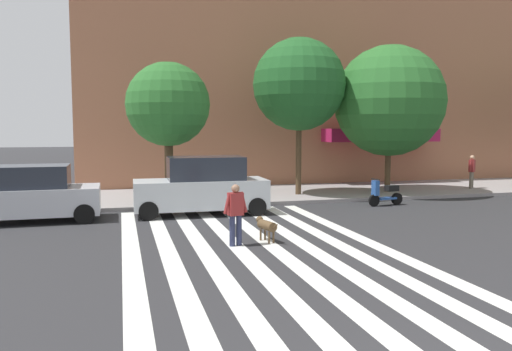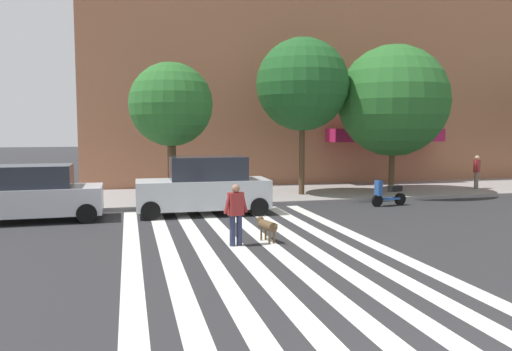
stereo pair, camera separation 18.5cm
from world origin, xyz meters
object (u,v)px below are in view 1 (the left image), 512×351
(street_tree_nearest, at_px, (168,105))
(dog_on_leash, at_px, (266,225))
(parked_car_behind_first, at_px, (202,187))
(street_tree_further, at_px, (389,101))
(parked_car_near_curb, at_px, (27,195))
(street_tree_middle, at_px, (299,85))
(pedestrian_dog_walker, at_px, (236,211))
(parked_scooter, at_px, (386,194))
(pedestrian_bystander, at_px, (472,170))

(street_tree_nearest, bearing_deg, dog_on_leash, -75.22)
(street_tree_nearest, distance_m, dog_on_leash, 8.42)
(parked_car_behind_first, height_order, street_tree_further, street_tree_further)
(street_tree_nearest, bearing_deg, parked_car_near_curb, -152.83)
(parked_car_behind_first, distance_m, dog_on_leash, 4.98)
(street_tree_further, bearing_deg, parked_car_behind_first, -161.15)
(street_tree_nearest, relative_size, dog_on_leash, 5.38)
(street_tree_middle, xyz_separation_m, pedestrian_dog_walker, (-4.81, -8.49, -4.11))
(street_tree_nearest, distance_m, pedestrian_dog_walker, 8.33)
(parked_scooter, bearing_deg, street_tree_middle, 129.11)
(pedestrian_bystander, bearing_deg, dog_on_leash, -147.97)
(parked_car_near_curb, distance_m, street_tree_further, 15.79)
(parked_car_near_curb, xyz_separation_m, parked_car_behind_first, (5.83, -0.00, 0.11))
(parked_scooter, distance_m, street_tree_further, 5.22)
(parked_car_near_curb, distance_m, parked_car_behind_first, 5.83)
(pedestrian_dog_walker, relative_size, dog_on_leash, 1.58)
(parked_car_near_curb, height_order, parked_scooter, parked_car_near_curb)
(street_tree_nearest, xyz_separation_m, street_tree_middle, (5.83, 0.84, 0.99))
(street_tree_nearest, bearing_deg, parked_scooter, -15.56)
(street_tree_nearest, relative_size, pedestrian_bystander, 3.41)
(parked_scooter, xyz_separation_m, street_tree_nearest, (-8.42, 2.35, 3.56))
(street_tree_nearest, bearing_deg, pedestrian_dog_walker, -82.42)
(street_tree_middle, distance_m, pedestrian_dog_walker, 10.59)
(parked_scooter, bearing_deg, dog_on_leash, -142.29)
(parked_car_behind_first, distance_m, parked_scooter, 7.50)
(parked_car_near_curb, relative_size, pedestrian_bystander, 2.88)
(pedestrian_dog_walker, bearing_deg, parked_car_behind_first, 90.84)
(street_tree_further, bearing_deg, pedestrian_bystander, 1.09)
(street_tree_middle, bearing_deg, pedestrian_bystander, -0.66)
(parked_car_behind_first, height_order, pedestrian_dog_walker, parked_car_behind_first)
(parked_car_near_curb, height_order, parked_car_behind_first, parked_car_behind_first)
(parked_car_near_curb, bearing_deg, parked_scooter, 0.71)
(street_tree_middle, relative_size, street_tree_further, 1.02)
(street_tree_middle, height_order, street_tree_further, street_tree_middle)
(parked_car_behind_first, distance_m, pedestrian_bystander, 14.31)
(parked_scooter, relative_size, dog_on_leash, 1.56)
(street_tree_nearest, xyz_separation_m, pedestrian_dog_walker, (1.02, -7.65, -3.12))
(parked_car_near_curb, distance_m, dog_on_leash, 8.39)
(street_tree_further, bearing_deg, street_tree_middle, 177.45)
(street_tree_middle, relative_size, dog_on_leash, 6.68)
(parked_scooter, relative_size, street_tree_middle, 0.23)
(parked_car_near_curb, height_order, street_tree_nearest, street_tree_nearest)
(dog_on_leash, distance_m, pedestrian_bystander, 15.27)
(street_tree_nearest, height_order, pedestrian_dog_walker, street_tree_nearest)
(parked_scooter, relative_size, street_tree_further, 0.24)
(parked_car_near_curb, bearing_deg, street_tree_nearest, 27.17)
(parked_car_behind_first, height_order, pedestrian_bystander, parked_car_behind_first)
(pedestrian_bystander, bearing_deg, street_tree_further, -178.91)
(street_tree_nearest, height_order, dog_on_leash, street_tree_nearest)
(street_tree_further, distance_m, dog_on_leash, 12.15)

